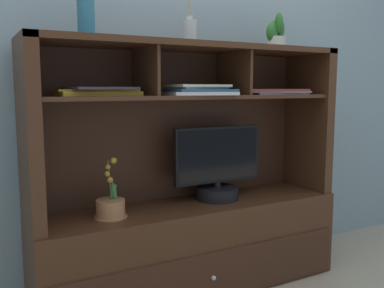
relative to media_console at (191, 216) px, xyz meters
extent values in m
cube|color=#80949D|center=(0.00, 0.23, 0.99)|extent=(6.00, 0.02, 2.80)
cube|color=#452616|center=(0.00, -0.01, -0.17)|extent=(1.70, 0.42, 0.48)
cube|color=#3C2014|center=(0.00, -0.23, -0.26)|extent=(1.63, 0.01, 0.26)
sphere|color=silver|center=(0.00, -0.24, -0.26)|extent=(0.02, 0.02, 0.02)
cube|color=#452616|center=(-0.82, -0.01, 0.50)|extent=(0.06, 0.39, 0.85)
cube|color=#452616|center=(0.82, -0.01, 0.50)|extent=(0.06, 0.39, 0.85)
cube|color=#3C2014|center=(0.00, 0.18, 0.48)|extent=(1.64, 0.02, 0.82)
cube|color=#452616|center=(0.00, -0.01, 0.91)|extent=(1.70, 0.39, 0.03)
cube|color=#452616|center=(0.00, -0.01, 0.65)|extent=(1.58, 0.35, 0.02)
cube|color=#452616|center=(-0.26, -0.01, 0.78)|extent=(0.02, 0.33, 0.23)
cube|color=#452616|center=(0.26, -0.01, 0.78)|extent=(0.02, 0.33, 0.23)
cylinder|color=black|center=(0.17, 0.01, 0.11)|extent=(0.24, 0.24, 0.07)
cylinder|color=black|center=(0.17, 0.01, 0.16)|extent=(0.04, 0.04, 0.03)
cube|color=black|center=(0.17, 0.01, 0.33)|extent=(0.54, 0.03, 0.31)
cube|color=black|center=(0.17, -0.01, 0.33)|extent=(0.51, 0.00, 0.28)
cylinder|color=#B27048|center=(-0.47, -0.04, 0.12)|extent=(0.14, 0.14, 0.09)
cylinder|color=#B27048|center=(-0.47, -0.04, 0.08)|extent=(0.16, 0.16, 0.01)
cylinder|color=#4C6B38|center=(-0.47, -0.04, 0.26)|extent=(0.02, 0.02, 0.19)
sphere|color=#BE8529|center=(-0.46, -0.04, 0.26)|extent=(0.03, 0.03, 0.03)
sphere|color=#BE8529|center=(-0.48, -0.04, 0.29)|extent=(0.03, 0.03, 0.03)
sphere|color=#BE8529|center=(-0.47, -0.03, 0.32)|extent=(0.03, 0.03, 0.03)
sphere|color=#BE8529|center=(-0.45, -0.05, 0.35)|extent=(0.03, 0.03, 0.03)
ellipsoid|color=#48904B|center=(-0.45, -0.05, 0.19)|extent=(0.05, 0.06, 0.12)
ellipsoid|color=#48904B|center=(-0.45, -0.03, 0.19)|extent=(0.05, 0.06, 0.09)
cube|color=beige|center=(0.01, -0.07, 0.67)|extent=(0.37, 0.29, 0.02)
cube|color=#244E81|center=(0.02, -0.06, 0.68)|extent=(0.33, 0.23, 0.01)
cube|color=gray|center=(0.01, -0.06, 0.70)|extent=(0.30, 0.20, 0.01)
cube|color=beige|center=(0.01, -0.05, 0.71)|extent=(0.31, 0.22, 0.01)
cube|color=gray|center=(0.52, -0.05, 0.66)|extent=(0.35, 0.24, 0.01)
cube|color=slate|center=(0.51, -0.05, 0.67)|extent=(0.41, 0.28, 0.01)
cube|color=#9E392C|center=(0.51, -0.05, 0.68)|extent=(0.40, 0.22, 0.01)
cube|color=gold|center=(-0.50, -0.03, 0.67)|extent=(0.39, 0.19, 0.02)
cube|color=gold|center=(-0.51, -0.01, 0.69)|extent=(0.38, 0.18, 0.01)
cube|color=#3B2C41|center=(-0.50, -0.03, 0.70)|extent=(0.33, 0.27, 0.01)
cylinder|color=#B4B8BB|center=(0.00, 0.02, 0.98)|extent=(0.08, 0.08, 0.12)
cylinder|color=#B4B8BB|center=(0.00, 0.02, 1.06)|extent=(0.03, 0.03, 0.02)
cylinder|color=tan|center=(0.00, 0.02, 1.15)|extent=(0.02, 0.01, 0.21)
cylinder|color=beige|center=(0.55, -0.02, 0.96)|extent=(0.11, 0.11, 0.07)
cylinder|color=beige|center=(0.55, -0.02, 0.93)|extent=(0.12, 0.12, 0.01)
ellipsoid|color=#296526|center=(0.57, -0.02, 1.03)|extent=(0.05, 0.06, 0.11)
ellipsoid|color=#296526|center=(0.55, 0.00, 1.05)|extent=(0.07, 0.04, 0.08)
ellipsoid|color=#296526|center=(0.52, -0.02, 1.01)|extent=(0.08, 0.06, 0.11)
ellipsoid|color=#296526|center=(0.54, -0.04, 1.06)|extent=(0.04, 0.05, 0.12)
cylinder|color=#2C6782|center=(-0.55, -0.02, 1.01)|extent=(0.08, 0.08, 0.18)
camera|label=1|loc=(-1.08, -1.98, 0.70)|focal=39.72mm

